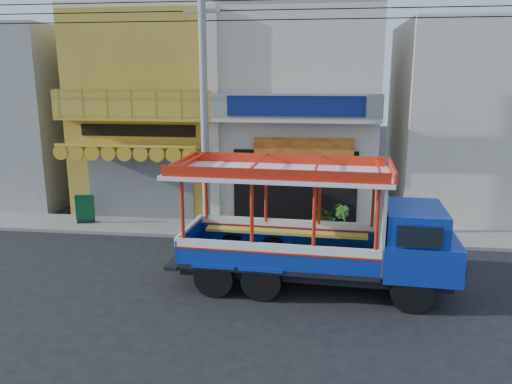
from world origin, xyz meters
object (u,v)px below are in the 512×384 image
Objects in this scene: potted_plant_b at (342,221)px; potted_plant_c at (318,217)px; songthaew_truck at (333,230)px; green_sign at (85,211)px; potted_plant_a at (327,216)px; utility_pole at (208,92)px.

potted_plant_c is (-0.85, 0.75, -0.09)m from potted_plant_b.
songthaew_truck reaches higher than potted_plant_b.
green_sign is 1.05× the size of potted_plant_a.
utility_pole is 5.93m from potted_plant_c.
utility_pole reaches higher than potted_plant_c.
songthaew_truck is 7.29× the size of potted_plant_a.
potted_plant_b reaches higher than potted_plant_c.
potted_plant_c is at bearing 2.30° from green_sign.
potted_plant_a is (9.12, 0.25, 0.06)m from green_sign.
potted_plant_b is (9.63, -0.40, 0.08)m from green_sign.
potted_plant_a reaches higher than potted_plant_c.
potted_plant_b is at bearing -2.36° from green_sign.
songthaew_truck is 5.06m from potted_plant_a.
utility_pole is 6.35m from potted_plant_b.
green_sign is at bearing 171.78° from utility_pole.
green_sign is 1.22× the size of potted_plant_c.
potted_plant_b is (0.44, 4.30, -1.00)m from songthaew_truck.
potted_plant_b reaches higher than potted_plant_a.
green_sign is at bearing 43.63° from potted_plant_b.
potted_plant_a is at bearing 1.58° from green_sign.
utility_pole is at bearing 50.12° from potted_plant_b.
potted_plant_a is at bearing 90.84° from songthaew_truck.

